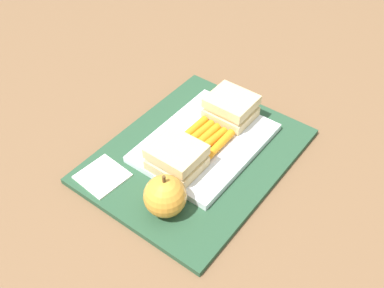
# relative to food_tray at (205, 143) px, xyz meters

# --- Properties ---
(ground_plane) EXTENTS (2.40, 2.40, 0.00)m
(ground_plane) POSITION_rel_food_tray_xyz_m (0.03, 0.00, -0.02)
(ground_plane) COLOR brown
(lunchbag_mat) EXTENTS (0.36, 0.28, 0.01)m
(lunchbag_mat) POSITION_rel_food_tray_xyz_m (0.03, 0.00, -0.01)
(lunchbag_mat) COLOR #284C33
(lunchbag_mat) RESTS_ON ground_plane
(food_tray) EXTENTS (0.23, 0.17, 0.01)m
(food_tray) POSITION_rel_food_tray_xyz_m (0.00, 0.00, 0.00)
(food_tray) COLOR white
(food_tray) RESTS_ON lunchbag_mat
(sandwich_half_left) EXTENTS (0.07, 0.08, 0.04)m
(sandwich_half_left) POSITION_rel_food_tray_xyz_m (-0.08, 0.00, 0.03)
(sandwich_half_left) COLOR #DBC189
(sandwich_half_left) RESTS_ON food_tray
(sandwich_half_right) EXTENTS (0.07, 0.08, 0.04)m
(sandwich_half_right) POSITION_rel_food_tray_xyz_m (0.08, 0.00, 0.03)
(sandwich_half_right) COLOR #DBC189
(sandwich_half_right) RESTS_ON food_tray
(carrot_sticks_bundle) EXTENTS (0.08, 0.07, 0.02)m
(carrot_sticks_bundle) POSITION_rel_food_tray_xyz_m (-0.00, 0.00, 0.01)
(carrot_sticks_bundle) COLOR orange
(carrot_sticks_bundle) RESTS_ON food_tray
(apple) EXTENTS (0.06, 0.06, 0.08)m
(apple) POSITION_rel_food_tray_xyz_m (0.15, 0.03, 0.03)
(apple) COLOR gold
(apple) RESTS_ON lunchbag_mat
(paper_napkin) EXTENTS (0.08, 0.08, 0.00)m
(paper_napkin) POSITION_rel_food_tray_xyz_m (0.16, -0.09, -0.00)
(paper_napkin) COLOR white
(paper_napkin) RESTS_ON lunchbag_mat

